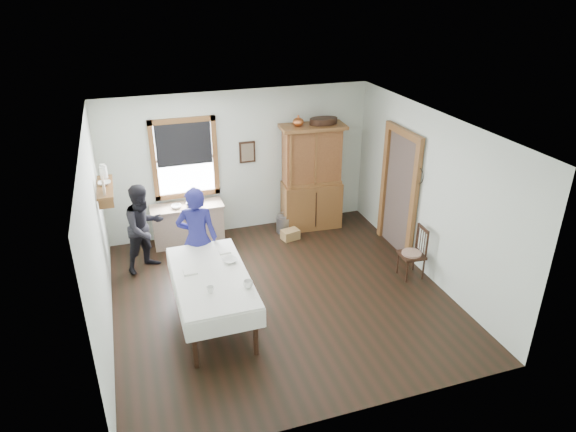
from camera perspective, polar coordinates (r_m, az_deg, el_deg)
The scene contains 20 objects.
room at distance 7.42m, azimuth -0.94°, elevation -0.18°, with size 5.01×5.01×2.70m.
window at distance 9.37m, azimuth -11.43°, elevation 6.73°, with size 1.18×0.07×1.48m.
doorway at distance 9.14m, azimuth 12.29°, elevation 3.05°, with size 0.09×1.14×2.22m.
wall_shelf at distance 8.48m, azimuth -19.71°, elevation 3.29°, with size 0.24×1.00×0.44m.
framed_picture at distance 9.59m, azimuth -4.53°, elevation 7.08°, with size 0.30×0.04×0.40m, color black.
rug_beater at distance 8.51m, azimuth 14.42°, elevation 5.15°, with size 0.27×0.27×0.01m, color black.
work_counter at distance 9.61m, azimuth -11.03°, elevation -0.87°, with size 1.30×0.49×0.75m, color tan.
china_hutch at distance 9.81m, azimuth 2.66°, elevation 4.29°, with size 1.20×0.57×2.04m, color brown.
dining_table at distance 7.41m, azimuth -8.37°, elevation -9.07°, with size 1.04×1.97×0.79m, color white.
spindle_chair at distance 8.59m, azimuth 13.62°, elevation -3.98°, with size 0.41×0.41×0.88m, color black.
pail at distance 9.90m, azimuth -0.45°, elevation -0.92°, with size 0.30×0.30×0.32m, color gray.
wicker_basket at distance 9.66m, azimuth 0.25°, elevation -2.07°, with size 0.32×0.22×0.19m, color #966C44.
woman_blue at distance 8.05m, azimuth -10.00°, elevation -2.90°, with size 0.58×0.38×1.58m, color navy.
figure_dark at distance 8.79m, azimuth -15.63°, elevation -1.61°, with size 0.68×0.53×1.40m, color black.
table_cup_a at distance 6.84m, azimuth -4.46°, elevation -7.56°, with size 0.13×0.13×0.10m, color white.
table_cup_b at distance 6.80m, azimuth -8.63°, elevation -8.09°, with size 0.10×0.10×0.09m, color white.
table_bowl at distance 7.44m, azimuth -6.47°, elevation -4.91°, with size 0.23×0.23×0.06m, color white.
counter_book at distance 9.38m, azimuth -11.02°, elevation 1.05°, with size 0.15×0.20×0.02m, color #72614C.
counter_bowl at distance 9.36m, azimuth -12.30°, elevation 1.01°, with size 0.19×0.19×0.06m, color white.
shelf_bowl at distance 8.48m, azimuth -19.73°, elevation 3.47°, with size 0.22×0.22×0.05m, color white.
Camera 1 is at (-1.99, -6.39, 4.56)m, focal length 32.00 mm.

